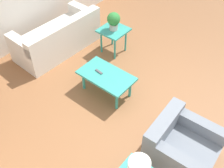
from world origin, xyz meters
TOP-DOWN VIEW (x-y plane):
  - ground_plane at (0.00, 0.00)m, footprint 14.00×14.00m
  - sofa at (2.24, -0.15)m, footprint 0.89×1.89m
  - armchair at (-1.10, 0.56)m, footprint 0.93×0.89m
  - coffee_table at (0.60, 0.19)m, footprint 0.98×0.57m
  - side_table_plant at (1.29, -0.86)m, footprint 0.55×0.55m
  - potted_plant at (1.29, -0.86)m, footprint 0.27×0.27m
  - remote_control at (0.74, 0.22)m, footprint 0.16×0.06m

SIDE VIEW (x-z plane):
  - ground_plane at x=0.00m, z-range 0.00..0.00m
  - armchair at x=-1.10m, z-range -0.07..0.64m
  - sofa at x=2.24m, z-range -0.08..0.69m
  - coffee_table at x=0.60m, z-range 0.16..0.60m
  - remote_control at x=0.74m, z-range 0.43..0.45m
  - side_table_plant at x=1.29m, z-range 0.20..0.75m
  - potted_plant at x=1.29m, z-range 0.58..0.96m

